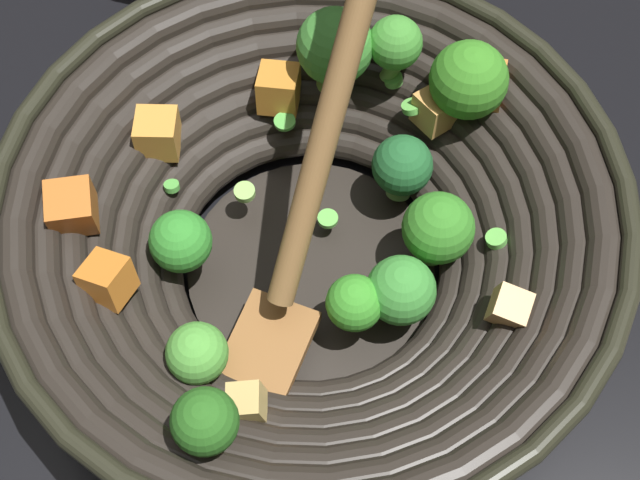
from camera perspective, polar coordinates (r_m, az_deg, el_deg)
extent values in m
plane|color=black|center=(0.68, -0.54, -2.08)|extent=(4.00, 4.00, 0.00)
cylinder|color=black|center=(0.67, -0.54, -1.89)|extent=(0.18, 0.18, 0.01)
torus|color=black|center=(0.66, -0.55, -1.24)|extent=(0.23, 0.23, 0.02)
torus|color=black|center=(0.65, -0.56, -0.77)|extent=(0.26, 0.26, 0.02)
torus|color=black|center=(0.64, -0.57, -0.29)|extent=(0.29, 0.29, 0.02)
torus|color=black|center=(0.63, -0.58, 0.21)|extent=(0.32, 0.32, 0.02)
torus|color=black|center=(0.62, -0.59, 0.73)|extent=(0.35, 0.35, 0.02)
torus|color=black|center=(0.61, -0.60, 1.26)|extent=(0.38, 0.38, 0.02)
torus|color=black|center=(0.60, -0.61, 1.81)|extent=(0.40, 0.40, 0.02)
torus|color=black|center=(0.59, -0.62, 2.38)|extent=(0.42, 0.42, 0.01)
cylinder|color=#77B64B|center=(0.64, 4.86, -4.17)|extent=(0.03, 0.03, 0.02)
sphere|color=green|center=(0.61, 5.05, -3.14)|extent=(0.05, 0.05, 0.05)
cylinder|color=#77AD52|center=(0.68, 4.53, 10.60)|extent=(0.02, 0.01, 0.02)
sphere|color=#449535|center=(0.66, 4.70, 12.11)|extent=(0.04, 0.04, 0.04)
cylinder|color=#87B24E|center=(0.63, 2.08, -4.84)|extent=(0.02, 0.02, 0.02)
sphere|color=green|center=(0.61, 2.16, -3.94)|extent=(0.04, 0.04, 0.04)
cylinder|color=#619C3A|center=(0.61, -7.40, -7.75)|extent=(0.02, 0.02, 0.01)
sphere|color=#54A93F|center=(0.59, -7.65, -6.97)|extent=(0.04, 0.04, 0.04)
cylinder|color=#55A03B|center=(0.66, 7.06, -0.54)|extent=(0.03, 0.03, 0.02)
sphere|color=#378728|center=(0.63, 7.35, 0.74)|extent=(0.05, 0.05, 0.05)
cylinder|color=#85B953|center=(0.69, 1.16, 10.07)|extent=(0.03, 0.02, 0.03)
sphere|color=#429237|center=(0.66, 1.22, 11.93)|extent=(0.06, 0.06, 0.06)
cylinder|color=#559C3F|center=(0.54, -6.86, -11.99)|extent=(0.02, 0.02, 0.02)
sphere|color=#29671F|center=(0.52, -7.18, -11.13)|extent=(0.04, 0.04, 0.04)
cylinder|color=#5F9845|center=(0.65, -8.38, -1.08)|extent=(0.03, 0.03, 0.01)
sphere|color=green|center=(0.63, -8.66, -0.09)|extent=(0.04, 0.04, 0.04)
cylinder|color=#61964A|center=(0.68, 4.96, 3.40)|extent=(0.02, 0.02, 0.02)
sphere|color=#22622F|center=(0.66, 5.13, 4.64)|extent=(0.04, 0.04, 0.04)
cylinder|color=#6BAF44|center=(0.68, 8.85, 8.19)|extent=(0.02, 0.02, 0.02)
sphere|color=#3B8924|center=(0.66, 9.22, 9.78)|extent=(0.06, 0.06, 0.06)
cube|color=gold|center=(0.67, -10.05, 6.53)|extent=(0.03, 0.03, 0.03)
cube|color=#C66825|center=(0.62, -15.18, 1.97)|extent=(0.04, 0.04, 0.03)
cube|color=orange|center=(0.66, 10.13, 9.50)|extent=(0.03, 0.03, 0.03)
cube|color=#E5AA65|center=(0.60, 11.69, -4.10)|extent=(0.03, 0.03, 0.03)
cube|color=orange|center=(0.61, -13.08, -2.43)|extent=(0.04, 0.04, 0.04)
cube|color=#D9B766|center=(0.57, -4.59, -10.05)|extent=(0.03, 0.02, 0.03)
cube|color=orange|center=(0.69, -2.58, 9.38)|extent=(0.03, 0.03, 0.03)
cube|color=#D4944B|center=(0.67, 7.19, 8.04)|extent=(0.04, 0.04, 0.03)
cylinder|color=#56B247|center=(0.68, -2.21, 7.36)|extent=(0.02, 0.02, 0.00)
cylinder|color=#6BC651|center=(0.63, 10.90, 0.07)|extent=(0.02, 0.02, 0.01)
cylinder|color=#56B247|center=(0.66, -9.19, 3.32)|extent=(0.01, 0.01, 0.01)
cylinder|color=#99D166|center=(0.67, -4.70, 2.99)|extent=(0.02, 0.02, 0.01)
cylinder|color=#6BC651|center=(0.67, 0.49, 1.34)|extent=(0.02, 0.02, 0.00)
cylinder|color=#6BC651|center=(0.67, 5.75, 8.24)|extent=(0.02, 0.02, 0.01)
cylinder|color=#99D166|center=(0.65, 6.73, 0.53)|extent=(0.02, 0.02, 0.01)
cylinder|color=#6BC651|center=(0.69, 4.58, 9.91)|extent=(0.02, 0.01, 0.01)
cube|color=brown|center=(0.61, -3.30, -6.69)|extent=(0.07, 0.08, 0.01)
cylinder|color=olive|center=(0.56, 1.08, 9.39)|extent=(0.07, 0.21, 0.22)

